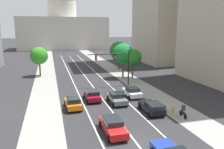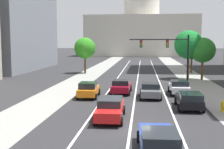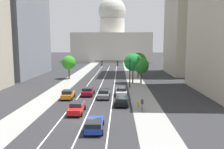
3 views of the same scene
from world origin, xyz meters
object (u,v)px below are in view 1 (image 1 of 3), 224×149
at_px(car_gray, 117,98).
at_px(fire_hydrant, 173,110).
at_px(street_tree_near_left, 39,56).
at_px(capitol_building, 63,25).
at_px(car_red, 113,125).
at_px(car_black, 152,107).
at_px(street_tree_near_right, 133,57).
at_px(car_crimson, 92,95).
at_px(car_white, 132,92).
at_px(street_tree_far_right, 123,54).
at_px(car_orange, 73,103).
at_px(traffic_signal_mast, 116,61).
at_px(street_tree_mid_right, 119,51).
at_px(cyclist, 183,110).

height_order(car_gray, fire_hydrant, car_gray).
bearing_deg(street_tree_near_left, capitol_building, 82.20).
bearing_deg(car_red, fire_hydrant, -71.05).
distance_m(car_black, street_tree_near_right, 20.29).
relative_size(car_crimson, car_white, 1.09).
height_order(street_tree_near_right, street_tree_near_left, street_tree_near_left).
distance_m(car_white, fire_hydrant, 8.16).
relative_size(car_crimson, street_tree_far_right, 0.62).
bearing_deg(street_tree_far_right, street_tree_near_right, -20.15).
bearing_deg(street_tree_near_left, car_gray, -63.65).
bearing_deg(car_gray, car_red, 160.85).
relative_size(car_red, fire_hydrant, 5.28).
bearing_deg(car_black, car_orange, 67.23).
relative_size(car_gray, car_black, 0.98).
distance_m(car_gray, car_orange, 6.14).
distance_m(capitol_building, car_white, 88.69).
relative_size(car_orange, fire_hydrant, 4.48).
height_order(capitol_building, traffic_signal_mast, capitol_building).
distance_m(car_black, street_tree_mid_right, 30.40).
xyz_separation_m(capitol_building, street_tree_near_left, (-9.34, -68.13, -7.61)).
bearing_deg(street_tree_far_right, car_white, -102.14).
relative_size(street_tree_mid_right, street_tree_far_right, 0.97).
height_order(car_black, street_tree_near_right, street_tree_near_right).
distance_m(car_orange, street_tree_near_left, 23.34).
relative_size(car_red, cyclist, 2.79).
height_order(car_black, cyclist, cyclist).
xyz_separation_m(car_orange, fire_hydrant, (11.60, -4.94, -0.33)).
bearing_deg(street_tree_mid_right, street_tree_near_right, -90.66).
bearing_deg(car_crimson, fire_hydrant, -131.13).
bearing_deg(car_black, traffic_signal_mast, 3.63).
bearing_deg(traffic_signal_mast, car_orange, -131.52).
bearing_deg(cyclist, car_white, 22.81).
bearing_deg(street_tree_near_left, street_tree_far_right, -21.39).
bearing_deg(street_tree_near_right, capitol_building, 97.04).
bearing_deg(capitol_building, car_crimson, -91.00).
xyz_separation_m(car_white, cyclist, (2.86, -9.21, 0.09)).
height_order(capitol_building, fire_hydrant, capitol_building).
bearing_deg(traffic_signal_mast, car_gray, -105.42).
height_order(car_white, street_tree_near_right, street_tree_near_right).
relative_size(fire_hydrant, street_tree_near_right, 0.15).
xyz_separation_m(capitol_building, car_crimson, (-1.53, -87.86, -11.24)).
bearing_deg(street_tree_mid_right, street_tree_near_left, -170.66).
relative_size(car_gray, car_red, 0.91).
distance_m(traffic_signal_mast, fire_hydrant, 15.52).
bearing_deg(car_red, capitol_building, -1.70).
xyz_separation_m(cyclist, street_tree_far_right, (-0.03, 22.37, 4.22)).
distance_m(car_white, street_tree_near_right, 13.79).
distance_m(car_red, fire_hydrant, 9.09).
bearing_deg(street_tree_near_right, car_gray, -117.92).
bearing_deg(street_tree_far_right, car_black, -98.03).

